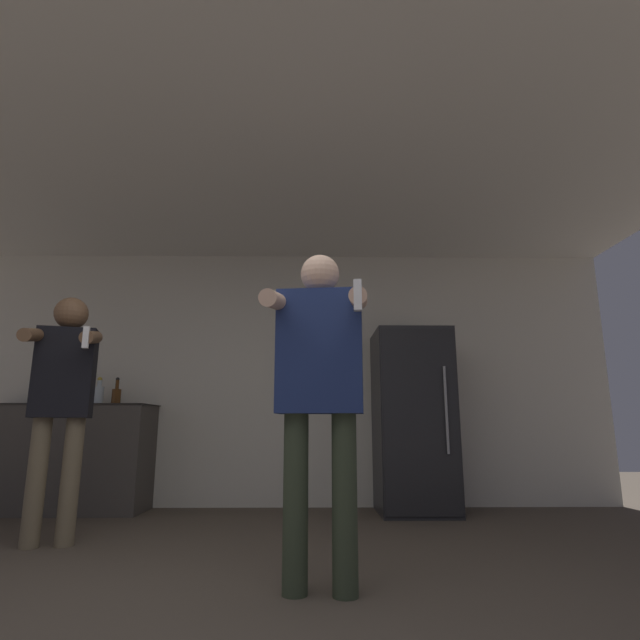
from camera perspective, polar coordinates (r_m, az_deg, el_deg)
name	(u,v)px	position (r m, az deg, el deg)	size (l,w,h in m)	color
wall_back	(267,376)	(5.16, -6.07, -6.35)	(7.00, 0.06, 2.55)	beige
ceiling_slab	(252,183)	(3.96, -7.83, 15.25)	(7.00, 3.71, 0.05)	silver
refrigerator	(413,420)	(4.81, 10.55, -11.14)	(0.68, 0.75, 1.65)	#262628
counter	(63,457)	(5.35, -27.34, -13.77)	(1.59, 0.56, 0.97)	#47423D
bottle_dark_rum	(84,390)	(5.33, -25.33, -7.21)	(0.09, 0.09, 0.36)	#563314
bottle_red_label	(99,394)	(5.27, -23.98, -7.71)	(0.09, 0.09, 0.26)	silver
bottle_green_wine	(116,395)	(5.20, -22.25, -7.93)	(0.08, 0.08, 0.26)	#563314
bottle_tall_gin	(50,392)	(5.47, -28.47, -7.25)	(0.07, 0.07, 0.31)	black
person_woman_foreground	(320,380)	(2.51, -0.02, -6.82)	(0.53, 0.52, 1.65)	#38422D
person_man_side	(63,390)	(3.89, -27.33, -7.17)	(0.53, 0.57, 1.67)	#75664C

